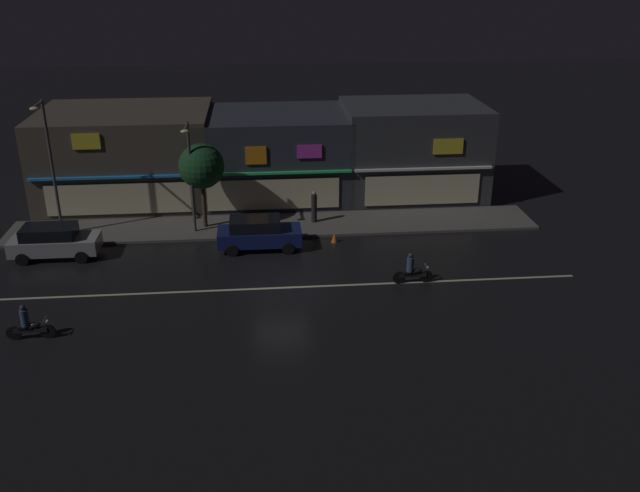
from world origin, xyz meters
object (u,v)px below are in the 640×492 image
streetlamp_west (50,158)px  pedestrian_on_sidewalk (314,207)px  motorcycle_lead (412,271)px  parked_car_near_kerb (258,233)px  parked_car_trailing (54,241)px  motorcycle_following (28,325)px  traffic_cone (335,237)px  streetlamp_mid (190,168)px

streetlamp_west → pedestrian_on_sidewalk: size_ratio=4.00×
pedestrian_on_sidewalk → motorcycle_lead: (3.87, -7.97, -0.36)m
parked_car_near_kerb → streetlamp_west: bearing=166.6°
pedestrian_on_sidewalk → parked_car_trailing: bearing=-167.8°
streetlamp_west → motorcycle_following: (1.45, -10.82, -3.78)m
pedestrian_on_sidewalk → streetlamp_west: bearing=-179.0°
parked_car_near_kerb → parked_car_trailing: bearing=-179.2°
pedestrian_on_sidewalk → parked_car_near_kerb: size_ratio=0.42×
pedestrian_on_sidewalk → motorcycle_following: pedestrian_on_sidewalk is taller
motorcycle_lead → traffic_cone: 6.04m
streetlamp_mid → pedestrian_on_sidewalk: 7.26m
parked_car_near_kerb → motorcycle_following: 12.36m
pedestrian_on_sidewalk → motorcycle_following: (-12.33, -11.52, -0.36)m
traffic_cone → pedestrian_on_sidewalk: bearing=107.2°
parked_car_near_kerb → traffic_cone: parked_car_near_kerb is taller
pedestrian_on_sidewalk → parked_car_near_kerb: 4.52m
parked_car_near_kerb → motorcycle_following: bearing=-137.8°
pedestrian_on_sidewalk → motorcycle_lead: 8.87m
parked_car_trailing → motorcycle_following: bearing=97.6°
streetlamp_west → parked_car_near_kerb: (10.61, -2.52, -3.54)m
parked_car_trailing → motorcycle_lead: bearing=165.1°
pedestrian_on_sidewalk → parked_car_near_kerb: (-3.17, -3.22, -0.12)m
streetlamp_west → parked_car_near_kerb: size_ratio=1.69×
streetlamp_west → parked_car_trailing: bearing=-82.3°
pedestrian_on_sidewalk → traffic_cone: 2.97m
motorcycle_lead → motorcycle_following: (-16.20, -3.55, 0.00)m
streetlamp_mid → parked_car_near_kerb: size_ratio=1.41×
motorcycle_lead → traffic_cone: size_ratio=3.45×
parked_car_trailing → motorcycle_following: 8.23m
streetlamp_mid → motorcycle_lead: (10.48, -6.93, -3.15)m
parked_car_trailing → traffic_cone: size_ratio=7.82×
streetlamp_west → pedestrian_on_sidewalk: 14.21m
parked_car_trailing → motorcycle_following: size_ratio=2.26×
motorcycle_following → parked_car_trailing: bearing=-81.4°
parked_car_trailing → streetlamp_mid: bearing=-161.1°
streetlamp_mid → parked_car_near_kerb: bearing=-32.3°
streetlamp_mid → pedestrian_on_sidewalk: size_ratio=3.34×
streetlamp_west → parked_car_trailing: 4.45m
streetlamp_west → motorcycle_lead: streetlamp_west is taller
pedestrian_on_sidewalk → parked_car_trailing: (-13.42, -3.37, -0.12)m
streetlamp_west → parked_car_trailing: streetlamp_west is taller
streetlamp_west → motorcycle_following: bearing=-82.4°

